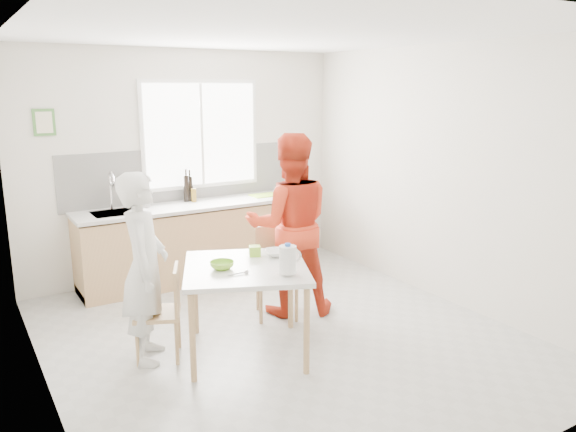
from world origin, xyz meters
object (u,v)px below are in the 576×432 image
Objects in this scene: dining_table at (246,275)px; bowl_white at (277,253)px; wine_bottle_b at (190,189)px; milk_jug at (288,259)px; chair_far at (276,267)px; bowl_green at (222,265)px; person_red at (290,225)px; person_white at (145,268)px; chair_left at (165,308)px; wine_bottle_a at (186,188)px.

bowl_white is at bearing 16.19° from dining_table.
bowl_white is 0.74× the size of wine_bottle_b.
dining_table is 5.47× the size of milk_jug.
chair_far reaches higher than bowl_green.
person_red is at bearing 36.13° from dining_table.
person_red is (0.80, 0.58, 0.21)m from dining_table.
wine_bottle_b is (-0.39, 1.64, 0.15)m from person_red.
bowl_green is at bearing -122.39° from chair_far.
person_white is 7.96× the size of bowl_green.
person_white is at bearing 168.83° from bowl_white.
bowl_green is at bearing 156.42° from milk_jug.
milk_jug is (0.95, -0.72, 0.11)m from person_white.
bowl_green is (-1.00, -0.55, -0.10)m from person_red.
bowl_green is 2.29m from wine_bottle_b.
chair_left is (-0.63, 0.28, -0.26)m from dining_table.
milk_jug reaches higher than bowl_white.
person_red reaches higher than chair_far.
milk_jug is at bearing -111.08° from bowl_white.
person_red reaches higher than dining_table.
dining_table is 0.84m from person_white.
chair_left is 1.15m from milk_jug.
wine_bottle_a is at bearing -160.14° from wine_bottle_b.
dining_table is 6.02× the size of bowl_white.
person_red is 0.64m from bowl_white.
person_white is 7.20× the size of bowl_white.
chair_left is 2.68× the size of wine_bottle_b.
person_white is 1.16m from bowl_white.
person_red is 5.72× the size of wine_bottle_a.
dining_table is at bearing -113.19° from chair_far.
chair_left reaches higher than dining_table.
bowl_white reaches higher than chair_left.
milk_jug reaches higher than dining_table.
chair_left is at bearing -141.82° from chair_far.
chair_far is 1.73m from wine_bottle_a.
person_white is 5.36× the size of wine_bottle_b.
wine_bottle_b is at bearing -8.06° from person_white.
chair_left is at bearing 150.55° from bowl_green.
chair_far is at bearing -55.37° from person_white.
person_red is (1.56, 0.25, 0.11)m from person_white.
person_white is at bearing -90.00° from chair_left.
person_red is 1.69m from wine_bottle_a.
person_white is at bearing -145.37° from chair_far.
chair_left is 0.62m from bowl_green.
person_white is 2.19m from wine_bottle_a.
bowl_green is 0.58m from milk_jug.
milk_jug is at bearing -103.54° from person_white.
wine_bottle_a is (0.98, 1.93, 0.64)m from chair_left.
wine_bottle_a is (-0.45, 1.62, 0.16)m from person_red.
wine_bottle_b is at bearing 19.86° from wine_bottle_a.
milk_jug is (0.39, -0.42, 0.10)m from bowl_green.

